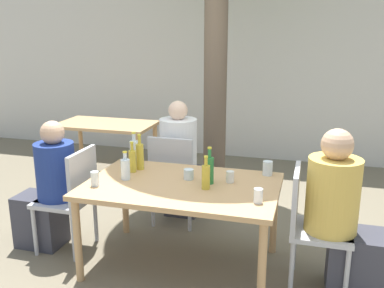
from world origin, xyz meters
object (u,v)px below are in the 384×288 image
(water_bottle_1, at_px, (125,169))
(drinking_glass_1, at_px, (268,168))
(person_seated_1, at_px, (343,220))
(oil_cruet_3, at_px, (132,160))
(dining_table_front, at_px, (182,192))
(patio_chair_1, at_px, (310,221))
(oil_cruet_5, at_px, (140,156))
(patio_chair_2, at_px, (174,174))
(person_seated_2, at_px, (181,165))
(green_bottle_4, at_px, (209,169))
(drinking_glass_3, at_px, (258,196))
(oil_cruet_0, at_px, (206,176))
(water_bottle_2, at_px, (134,151))
(drinking_glass_2, at_px, (95,179))
(patio_chair_0, at_px, (72,194))
(dining_table_back, at_px, (106,130))
(person_seated_0, at_px, (48,192))
(drinking_glass_0, at_px, (189,174))
(drinking_glass_4, at_px, (230,177))

(water_bottle_1, bearing_deg, drinking_glass_1, 21.06)
(water_bottle_1, height_order, drinking_glass_1, water_bottle_1)
(person_seated_1, bearing_deg, oil_cruet_3, 84.48)
(dining_table_front, distance_m, water_bottle_1, 0.50)
(patio_chair_1, relative_size, oil_cruet_5, 2.94)
(patio_chair_2, distance_m, person_seated_2, 0.23)
(oil_cruet_3, bearing_deg, patio_chair_1, -6.37)
(oil_cruet_3, bearing_deg, drinking_glass_1, 11.73)
(green_bottle_4, bearing_deg, oil_cruet_3, 171.99)
(patio_chair_2, relative_size, oil_cruet_5, 2.94)
(drinking_glass_3, bearing_deg, oil_cruet_0, 158.91)
(water_bottle_2, bearing_deg, green_bottle_4, -23.27)
(drinking_glass_1, height_order, drinking_glass_2, drinking_glass_1)
(patio_chair_1, bearing_deg, patio_chair_2, 60.86)
(patio_chair_0, distance_m, water_bottle_1, 0.60)
(green_bottle_4, distance_m, drinking_glass_2, 0.90)
(water_bottle_1, xyz_separation_m, green_bottle_4, (0.68, 0.09, 0.02))
(dining_table_front, distance_m, drinking_glass_3, 0.68)
(dining_table_front, relative_size, person_seated_1, 1.23)
(water_bottle_2, bearing_deg, oil_cruet_3, -70.41)
(dining_table_back, distance_m, person_seated_0, 1.96)
(patio_chair_2, height_order, drinking_glass_3, patio_chair_2)
(drinking_glass_0, xyz_separation_m, drinking_glass_1, (0.61, 0.28, 0.02))
(oil_cruet_0, bearing_deg, water_bottle_2, 149.59)
(patio_chair_0, xyz_separation_m, oil_cruet_3, (0.50, 0.17, 0.30))
(green_bottle_4, distance_m, drinking_glass_0, 0.21)
(green_bottle_4, bearing_deg, patio_chair_2, 127.99)
(oil_cruet_3, xyz_separation_m, drinking_glass_3, (1.13, -0.39, -0.05))
(water_bottle_2, height_order, oil_cruet_3, water_bottle_2)
(oil_cruet_3, relative_size, oil_cruet_5, 0.85)
(water_bottle_1, height_order, water_bottle_2, water_bottle_2)
(person_seated_1, xyz_separation_m, oil_cruet_5, (-1.69, 0.25, 0.28))
(oil_cruet_5, bearing_deg, drinking_glass_2, -110.60)
(patio_chair_1, distance_m, patio_chair_2, 1.49)
(dining_table_front, distance_m, person_seated_0, 1.25)
(dining_table_back, xyz_separation_m, patio_chair_0, (0.64, -1.91, -0.10))
(person_seated_1, bearing_deg, person_seated_2, 58.01)
(patio_chair_1, xyz_separation_m, patio_chair_2, (-1.30, 0.73, 0.00))
(drinking_glass_3, relative_size, drinking_glass_4, 1.12)
(dining_table_back, bearing_deg, person_seated_0, -78.32)
(oil_cruet_3, bearing_deg, water_bottle_1, -83.40)
(dining_table_back, xyz_separation_m, person_seated_0, (0.40, -1.91, -0.11))
(water_bottle_1, bearing_deg, person_seated_1, 0.84)
(patio_chair_1, bearing_deg, oil_cruet_5, 80.16)
(dining_table_front, relative_size, green_bottle_4, 5.10)
(oil_cruet_0, distance_m, drinking_glass_3, 0.46)
(patio_chair_2, relative_size, person_seated_1, 0.74)
(drinking_glass_4, bearing_deg, patio_chair_0, -174.30)
(water_bottle_1, distance_m, drinking_glass_1, 1.18)
(patio_chair_0, bearing_deg, drinking_glass_0, 96.62)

